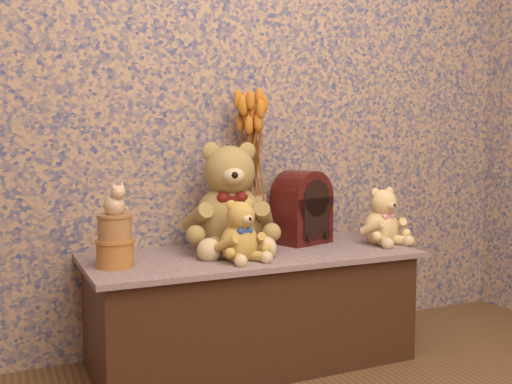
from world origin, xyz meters
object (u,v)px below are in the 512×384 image
(cathedral_radio, at_px, (302,207))
(ceramic_vase, at_px, (252,220))
(teddy_medium, at_px, (239,228))
(cat_figurine, at_px, (114,198))
(biscuit_tin_lower, at_px, (115,254))
(teddy_large, at_px, (229,192))
(teddy_small, at_px, (381,213))

(cathedral_radio, xyz_separation_m, ceramic_vase, (-0.21, 0.04, -0.05))
(teddy_medium, bearing_deg, cat_figurine, 162.88)
(biscuit_tin_lower, bearing_deg, teddy_large, 16.19)
(teddy_small, relative_size, cathedral_radio, 0.83)
(teddy_small, bearing_deg, ceramic_vase, 153.49)
(teddy_medium, relative_size, teddy_small, 0.93)
(teddy_large, relative_size, cathedral_radio, 1.49)
(cathedral_radio, distance_m, ceramic_vase, 0.22)
(teddy_large, height_order, cat_figurine, teddy_large)
(teddy_small, bearing_deg, teddy_large, 162.36)
(teddy_small, distance_m, cat_figurine, 1.12)
(teddy_medium, distance_m, ceramic_vase, 0.31)
(teddy_medium, height_order, cat_figurine, cat_figurine)
(cathedral_radio, height_order, cat_figurine, cathedral_radio)
(teddy_large, height_order, biscuit_tin_lower, teddy_large)
(teddy_medium, distance_m, biscuit_tin_lower, 0.44)
(teddy_medium, xyz_separation_m, teddy_small, (0.68, 0.07, 0.01))
(ceramic_vase, distance_m, biscuit_tin_lower, 0.64)
(teddy_small, distance_m, ceramic_vase, 0.55)
(biscuit_tin_lower, distance_m, cat_figurine, 0.19)
(teddy_medium, distance_m, cat_figurine, 0.45)
(biscuit_tin_lower, xyz_separation_m, cat_figurine, (0.00, 0.00, 0.19))
(ceramic_vase, relative_size, cat_figurine, 1.80)
(teddy_small, xyz_separation_m, biscuit_tin_lower, (-1.11, -0.00, -0.08))
(cat_figurine, bearing_deg, biscuit_tin_lower, 0.00)
(teddy_medium, distance_m, cathedral_radio, 0.44)
(ceramic_vase, bearing_deg, cathedral_radio, -11.49)
(cathedral_radio, bearing_deg, teddy_medium, -168.16)
(cathedral_radio, bearing_deg, teddy_large, 164.71)
(teddy_small, distance_m, cathedral_radio, 0.34)
(ceramic_vase, height_order, biscuit_tin_lower, ceramic_vase)
(cathedral_radio, bearing_deg, teddy_small, -45.20)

